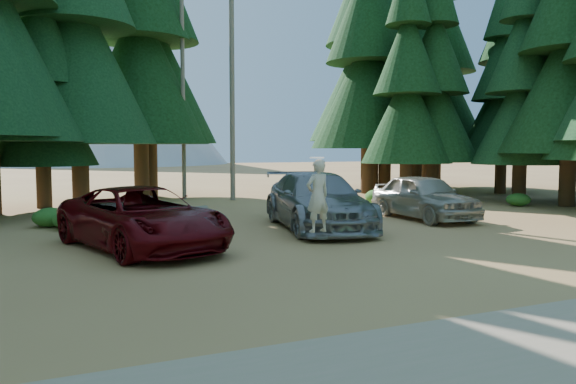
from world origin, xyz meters
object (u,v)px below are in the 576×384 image
object	(u,v)px
silver_minivan_right	(424,197)
frisbee_player	(318,195)
log_left	(165,214)
red_pickup	(142,218)
log_right	(440,206)
log_mid	(342,208)
silver_minivan_center	(317,201)

from	to	relation	value
silver_minivan_right	frisbee_player	world-z (taller)	frisbee_player
frisbee_player	log_left	world-z (taller)	frisbee_player
red_pickup	frisbee_player	size ratio (longest dim) A/B	2.94
silver_minivan_right	log_right	distance (m)	3.33
red_pickup	log_mid	distance (m)	9.92
red_pickup	log_left	size ratio (longest dim) A/B	1.33
silver_minivan_right	red_pickup	bearing A→B (deg)	-166.82
frisbee_player	log_right	xyz separation A→B (m)	(8.41, 5.62, -1.15)
red_pickup	log_right	distance (m)	13.19
log_left	log_right	bearing A→B (deg)	-40.24
log_left	log_right	world-z (taller)	log_right
silver_minivan_center	silver_minivan_right	size ratio (longest dim) A/B	1.28
red_pickup	log_mid	bearing A→B (deg)	14.50
silver_minivan_center	frisbee_player	world-z (taller)	frisbee_player
log_mid	red_pickup	bearing A→B (deg)	-120.22
log_mid	frisbee_player	bearing A→B (deg)	-94.85
red_pickup	frisbee_player	xyz separation A→B (m)	(4.10, -1.49, 0.53)
silver_minivan_right	frisbee_player	xyz separation A→B (m)	(-5.94, -3.48, 0.51)
log_mid	log_right	size ratio (longest dim) A/B	0.77
red_pickup	silver_minivan_center	distance (m)	5.77
red_pickup	log_left	world-z (taller)	red_pickup
log_mid	silver_minivan_right	bearing A→B (deg)	-34.38
log_left	log_mid	distance (m)	6.78
silver_minivan_right	log_right	size ratio (longest dim) A/B	0.94
silver_minivan_center	log_left	xyz separation A→B (m)	(-3.83, 4.36, -0.71)
silver_minivan_right	frisbee_player	bearing A→B (deg)	-147.66
red_pickup	silver_minivan_right	xyz separation A→B (m)	(10.05, 1.99, 0.02)
silver_minivan_right	frisbee_player	distance (m)	6.91
silver_minivan_right	log_mid	distance (m)	3.51
red_pickup	silver_minivan_center	world-z (taller)	silver_minivan_center
log_mid	silver_minivan_center	bearing A→B (deg)	-99.82
red_pickup	frisbee_player	distance (m)	4.40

